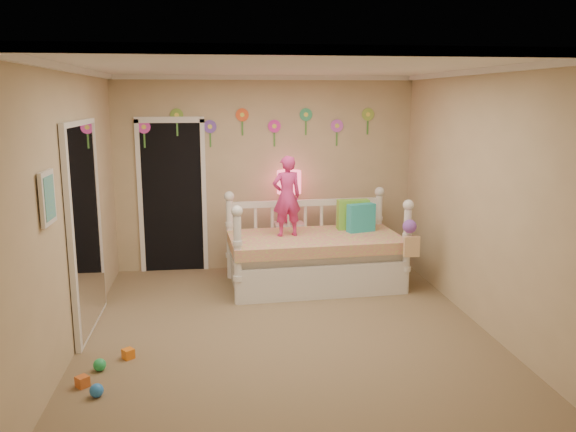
{
  "coord_description": "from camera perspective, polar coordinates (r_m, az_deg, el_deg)",
  "views": [
    {
      "loc": [
        -0.67,
        -5.53,
        2.31
      ],
      "look_at": [
        0.1,
        0.6,
        1.05
      ],
      "focal_mm": 36.23,
      "sensor_mm": 36.0,
      "label": 1
    }
  ],
  "objects": [
    {
      "name": "flower_decals",
      "position": [
        7.8,
        -2.92,
        8.79
      ],
      "size": [
        3.4,
        0.02,
        0.5
      ],
      "primitive_type": null,
      "color": "#B2668C",
      "rests_on": "back_wall"
    },
    {
      "name": "daybed",
      "position": [
        7.2,
        2.62,
        -2.41
      ],
      "size": [
        2.19,
        1.27,
        1.16
      ],
      "primitive_type": null,
      "rotation": [
        0.0,
        0.0,
        0.06
      ],
      "color": "white",
      "rests_on": "floor"
    },
    {
      "name": "wall_picture",
      "position": [
        4.87,
        -22.55,
        1.66
      ],
      "size": [
        0.05,
        0.34,
        0.42
      ],
      "primitive_type": "cube",
      "color": "white",
      "rests_on": "left_wall"
    },
    {
      "name": "table_lamp",
      "position": [
        7.76,
        0.1,
        2.71
      ],
      "size": [
        0.32,
        0.32,
        0.71
      ],
      "color": "#F3206B",
      "rests_on": "nightstand"
    },
    {
      "name": "right_wall",
      "position": [
        6.23,
        18.36,
        1.6
      ],
      "size": [
        0.01,
        4.5,
        2.6
      ],
      "primitive_type": "cube",
      "color": "tan",
      "rests_on": "floor"
    },
    {
      "name": "floor",
      "position": [
        6.03,
        -0.23,
        -10.99
      ],
      "size": [
        4.0,
        4.5,
        0.01
      ],
      "primitive_type": "cube",
      "color": "#7F684C",
      "rests_on": "ground"
    },
    {
      "name": "ceiling",
      "position": [
        5.58,
        -0.26,
        14.5
      ],
      "size": [
        4.0,
        4.5,
        0.01
      ],
      "primitive_type": "cube",
      "color": "white",
      "rests_on": "floor"
    },
    {
      "name": "hanging_bag",
      "position": [
        6.87,
        11.85,
        -2.26
      ],
      "size": [
        0.2,
        0.16,
        0.36
      ],
      "primitive_type": null,
      "color": "beige",
      "rests_on": "daybed"
    },
    {
      "name": "toy_scatter",
      "position": [
        5.32,
        -18.24,
        -14.17
      ],
      "size": [
        0.92,
        1.37,
        0.11
      ],
      "primitive_type": null,
      "rotation": [
        0.0,
        0.0,
        -0.1
      ],
      "color": "#996666",
      "rests_on": "floor"
    },
    {
      "name": "left_wall",
      "position": [
        5.78,
        -20.34,
        0.73
      ],
      "size": [
        0.01,
        4.5,
        2.6
      ],
      "primitive_type": "cube",
      "color": "tan",
      "rests_on": "floor"
    },
    {
      "name": "crown_molding",
      "position": [
        5.58,
        -0.26,
        14.19
      ],
      "size": [
        4.0,
        4.5,
        0.06
      ],
      "primitive_type": null,
      "color": "white",
      "rests_on": "ceiling"
    },
    {
      "name": "pillow_lime",
      "position": [
        7.53,
        6.39,
        0.16
      ],
      "size": [
        0.41,
        0.16,
        0.38
      ],
      "primitive_type": "cube",
      "rotation": [
        0.0,
        0.0,
        0.02
      ],
      "color": "#7ACF3F",
      "rests_on": "daybed"
    },
    {
      "name": "nightstand",
      "position": [
        7.92,
        0.1,
        -2.99
      ],
      "size": [
        0.39,
        0.3,
        0.65
      ],
      "primitive_type": "cube",
      "rotation": [
        0.0,
        0.0,
        0.0
      ],
      "color": "white",
      "rests_on": "floor"
    },
    {
      "name": "pillow_turquoise",
      "position": [
        7.4,
        7.18,
        -0.18
      ],
      "size": [
        0.38,
        0.22,
        0.36
      ],
      "primitive_type": "cube",
      "rotation": [
        0.0,
        0.0,
        0.29
      ],
      "color": "#24A3B4",
      "rests_on": "daybed"
    },
    {
      "name": "closet_doorway",
      "position": [
        7.89,
        -11.29,
        2.0
      ],
      "size": [
        0.9,
        0.04,
        2.07
      ],
      "primitive_type": "cube",
      "color": "black",
      "rests_on": "back_wall"
    },
    {
      "name": "mirror_closet",
      "position": [
        6.1,
        -19.19,
        -1.04
      ],
      "size": [
        0.07,
        1.3,
        2.1
      ],
      "primitive_type": "cube",
      "color": "white",
      "rests_on": "left_wall"
    },
    {
      "name": "back_wall",
      "position": [
        7.88,
        -2.23,
        4.15
      ],
      "size": [
        4.0,
        0.01,
        2.6
      ],
      "primitive_type": "cube",
      "color": "tan",
      "rests_on": "floor"
    },
    {
      "name": "child",
      "position": [
        7.06,
        -0.12,
        1.96
      ],
      "size": [
        0.4,
        0.3,
        0.99
      ],
      "primitive_type": "imported",
      "rotation": [
        0.0,
        0.0,
        3.34
      ],
      "color": "#DE3284",
      "rests_on": "daybed"
    }
  ]
}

